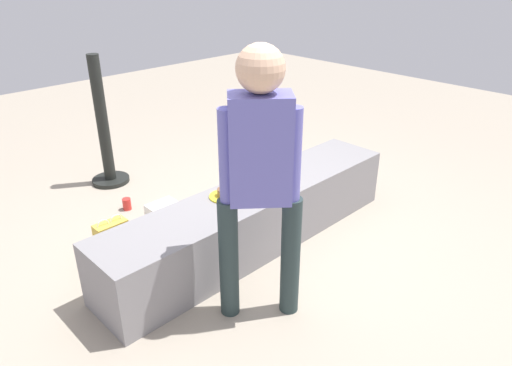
# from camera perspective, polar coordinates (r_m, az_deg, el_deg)

# --- Properties ---
(ground_plane) EXTENTS (12.00, 12.00, 0.00)m
(ground_plane) POSITION_cam_1_polar(r_m,az_deg,el_deg) (3.72, -0.11, -7.36)
(ground_plane) COLOR #A29684
(concrete_ledge) EXTENTS (2.59, 0.51, 0.47)m
(concrete_ledge) POSITION_cam_1_polar(r_m,az_deg,el_deg) (3.60, -0.11, -4.21)
(concrete_ledge) COLOR gray
(concrete_ledge) RESTS_ON ground_plane
(child_seated) EXTENTS (0.28, 0.33, 0.48)m
(child_seated) POSITION_cam_1_polar(r_m,az_deg,el_deg) (3.36, -0.19, 2.07)
(child_seated) COLOR #181744
(child_seated) RESTS_ON concrete_ledge
(adult_standing) EXTENTS (0.40, 0.38, 1.66)m
(adult_standing) POSITION_cam_1_polar(r_m,az_deg,el_deg) (2.57, 0.50, 1.99)
(adult_standing) COLOR #253535
(adult_standing) RESTS_ON ground_plane
(cake_plate) EXTENTS (0.22, 0.22, 0.07)m
(cake_plate) POSITION_cam_1_polar(r_m,az_deg,el_deg) (3.38, -3.87, -1.38)
(cake_plate) COLOR yellow
(cake_plate) RESTS_ON concrete_ledge
(gift_bag) EXTENTS (0.23, 0.11, 0.37)m
(gift_bag) POSITION_cam_1_polar(r_m,az_deg,el_deg) (3.60, -17.00, -6.82)
(gift_bag) COLOR gold
(gift_bag) RESTS_ON ground_plane
(railing_post) EXTENTS (0.36, 0.36, 1.26)m
(railing_post) POSITION_cam_1_polar(r_m,az_deg,el_deg) (4.74, -17.92, 5.44)
(railing_post) COLOR black
(railing_post) RESTS_ON ground_plane
(water_bottle_near_gift) EXTENTS (0.06, 0.06, 0.21)m
(water_bottle_near_gift) POSITION_cam_1_polar(r_m,az_deg,el_deg) (4.72, 1.80, 1.53)
(water_bottle_near_gift) COLOR silver
(water_bottle_near_gift) RESTS_ON ground_plane
(water_bottle_far_side) EXTENTS (0.07, 0.07, 0.24)m
(water_bottle_far_side) POSITION_cam_1_polar(r_m,az_deg,el_deg) (5.04, 0.84, 3.33)
(water_bottle_far_side) COLOR silver
(water_bottle_far_side) RESTS_ON ground_plane
(party_cup_red) EXTENTS (0.08, 0.08, 0.11)m
(party_cup_red) POSITION_cam_1_polar(r_m,az_deg,el_deg) (4.33, -15.41, -2.48)
(party_cup_red) COLOR red
(party_cup_red) RESTS_ON ground_plane
(cake_box_white) EXTENTS (0.26, 0.28, 0.11)m
(cake_box_white) POSITION_cam_1_polar(r_m,az_deg,el_deg) (4.12, -10.89, -3.44)
(cake_box_white) COLOR white
(cake_box_white) RESTS_ON ground_plane
(handbag_black_leather) EXTENTS (0.27, 0.13, 0.30)m
(handbag_black_leather) POSITION_cam_1_polar(r_m,az_deg,el_deg) (4.49, 4.31, 0.27)
(handbag_black_leather) COLOR black
(handbag_black_leather) RESTS_ON ground_plane
(handbag_brown_canvas) EXTENTS (0.32, 0.11, 0.37)m
(handbag_brown_canvas) POSITION_cam_1_polar(r_m,az_deg,el_deg) (4.29, -0.99, -0.49)
(handbag_brown_canvas) COLOR brown
(handbag_brown_canvas) RESTS_ON ground_plane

